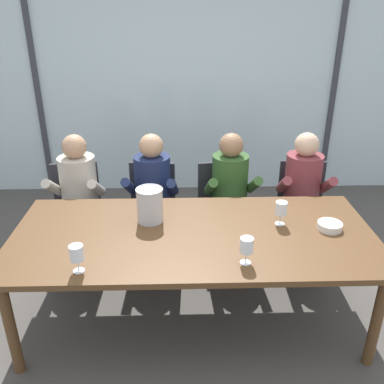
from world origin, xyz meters
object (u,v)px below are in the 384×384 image
(chair_near_curtain, at_px, (77,203))
(person_navy_polo, at_px, (152,193))
(wine_glass_near_bucket, at_px, (247,246))
(chair_left_of_center, at_px, (152,203))
(person_maroon_top, at_px, (303,191))
(dining_table, at_px, (193,241))
(wine_glass_center_pour, at_px, (281,209))
(person_olive_shirt, at_px, (231,192))
(tasting_bowl, at_px, (330,226))
(chair_center, at_px, (222,202))
(person_beige_jumper, at_px, (77,194))
(chair_right_of_center, at_px, (301,202))
(wine_glass_by_left_taster, at_px, (77,253))
(ice_bucket_primary, at_px, (150,205))

(chair_near_curtain, relative_size, person_navy_polo, 0.73)
(chair_near_curtain, bearing_deg, wine_glass_near_bucket, -53.59)
(chair_left_of_center, distance_m, person_maroon_top, 1.38)
(dining_table, relative_size, wine_glass_center_pour, 14.39)
(person_olive_shirt, bearing_deg, wine_glass_center_pour, -74.35)
(dining_table, bearing_deg, person_navy_polo, 112.09)
(person_navy_polo, bearing_deg, person_olive_shirt, 4.45)
(wine_glass_center_pour, bearing_deg, person_olive_shirt, 109.99)
(chair_left_of_center, xyz_separation_m, tasting_bowl, (1.31, -0.94, 0.27))
(chair_center, distance_m, person_beige_jumper, 1.31)
(chair_right_of_center, bearing_deg, chair_left_of_center, -174.45)
(chair_left_of_center, relative_size, tasting_bowl, 5.02)
(chair_near_curtain, bearing_deg, wine_glass_by_left_taster, -84.47)
(chair_near_curtain, distance_m, person_navy_polo, 0.74)
(chair_near_curtain, relative_size, wine_glass_by_left_taster, 4.96)
(wine_glass_by_left_taster, bearing_deg, person_olive_shirt, 50.13)
(wine_glass_center_pour, bearing_deg, person_beige_jumper, 155.80)
(person_beige_jumper, relative_size, person_navy_polo, 1.00)
(chair_right_of_center, relative_size, person_navy_polo, 0.73)
(dining_table, height_order, wine_glass_center_pour, wine_glass_center_pour)
(wine_glass_center_pour, bearing_deg, ice_bucket_primary, 175.42)
(chair_left_of_center, distance_m, wine_glass_center_pour, 1.36)
(chair_left_of_center, relative_size, person_olive_shirt, 0.73)
(person_maroon_top, bearing_deg, person_olive_shirt, -176.70)
(wine_glass_by_left_taster, bearing_deg, person_maroon_top, 36.60)
(person_olive_shirt, distance_m, person_maroon_top, 0.64)
(wine_glass_near_bucket, bearing_deg, person_navy_polo, 118.25)
(person_beige_jumper, height_order, wine_glass_center_pour, person_beige_jumper)
(dining_table, height_order, chair_right_of_center, chair_right_of_center)
(chair_left_of_center, height_order, ice_bucket_primary, ice_bucket_primary)
(chair_right_of_center, distance_m, tasting_bowl, 0.99)
(person_beige_jumper, xyz_separation_m, wine_glass_center_pour, (1.61, -0.73, 0.20))
(person_olive_shirt, bearing_deg, chair_near_curtain, 169.40)
(chair_near_curtain, xyz_separation_m, wine_glass_by_left_taster, (0.35, -1.41, 0.37))
(person_navy_polo, height_order, wine_glass_by_left_taster, person_navy_polo)
(dining_table, relative_size, wine_glass_near_bucket, 14.39)
(chair_near_curtain, xyz_separation_m, person_olive_shirt, (1.41, -0.15, 0.17))
(tasting_bowl, bearing_deg, chair_near_curtain, 154.28)
(chair_near_curtain, height_order, chair_right_of_center, same)
(person_maroon_top, height_order, wine_glass_near_bucket, person_maroon_top)
(dining_table, distance_m, tasting_bowl, 0.96)
(dining_table, distance_m, wine_glass_by_left_taster, 0.83)
(wine_glass_by_left_taster, bearing_deg, dining_table, 31.42)
(ice_bucket_primary, xyz_separation_m, tasting_bowl, (1.26, -0.16, -0.11))
(chair_right_of_center, bearing_deg, wine_glass_center_pour, -110.30)
(chair_center, xyz_separation_m, person_olive_shirt, (0.06, -0.14, 0.17))
(wine_glass_by_left_taster, bearing_deg, ice_bucket_primary, 57.59)
(chair_near_curtain, xyz_separation_m, wine_glass_near_bucket, (1.35, -1.36, 0.37))
(chair_left_of_center, distance_m, person_navy_polo, 0.22)
(chair_near_curtain, distance_m, person_maroon_top, 2.06)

